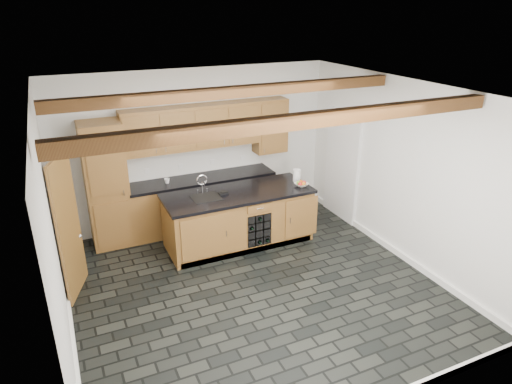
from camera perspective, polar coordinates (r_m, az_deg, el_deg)
ground at (r=6.76m, az=-0.24°, el=-11.62°), size 5.00×5.00×0.00m
room_shell at (r=6.46m, az=-2.89°, el=1.95°), size 5.01×5.00×5.00m
back_cabinetry at (r=8.09m, az=-9.24°, el=1.85°), size 3.65×0.62×2.20m
island at (r=7.66m, az=-2.12°, el=-3.27°), size 2.48×0.96×0.93m
faucet at (r=7.32m, az=-6.35°, el=-0.36°), size 0.45×0.40×0.34m
kitchen_scale at (r=7.41m, az=-4.13°, el=-0.09°), size 0.16×0.11×0.05m
fruit_bowl at (r=7.75m, az=5.70°, el=0.93°), size 0.25×0.25×0.05m
fruit_cluster at (r=7.74m, az=5.70°, el=1.13°), size 0.16×0.17×0.07m
paper_towel at (r=7.93m, az=5.12°, el=2.08°), size 0.13×0.13×0.21m
mug at (r=7.98m, az=-11.06°, el=1.37°), size 0.12×0.12×0.09m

